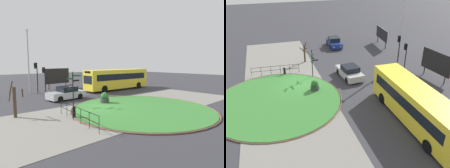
# 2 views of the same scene
# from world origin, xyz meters

# --- Properties ---
(ground) EXTENTS (120.00, 120.00, 0.00)m
(ground) POSITION_xyz_m (0.00, 0.00, 0.00)
(ground) COLOR #333338
(sidewalk_paving) EXTENTS (32.00, 8.46, 0.02)m
(sidewalk_paving) POSITION_xyz_m (0.00, -1.77, 0.01)
(sidewalk_paving) COLOR gray
(sidewalk_paving) RESTS_ON ground
(grass_island) EXTENTS (12.16, 12.16, 0.10)m
(grass_island) POSITION_xyz_m (2.86, -2.84, 0.05)
(grass_island) COLOR #387A33
(grass_island) RESTS_ON ground
(grass_kerb_ring) EXTENTS (12.47, 12.47, 0.11)m
(grass_kerb_ring) POSITION_xyz_m (2.86, -2.84, 0.06)
(grass_kerb_ring) COLOR brown
(grass_kerb_ring) RESTS_ON ground
(signpost_directional) EXTENTS (1.24, 0.99, 3.30)m
(signpost_directional) POSITION_xyz_m (-1.44, 1.60, 1.93)
(signpost_directional) COLOR black
(signpost_directional) RESTS_ON ground
(bollard_foreground) EXTENTS (0.25, 0.25, 0.92)m
(bollard_foreground) POSITION_xyz_m (-3.12, -1.46, 0.47)
(bollard_foreground) COLOR black
(bollard_foreground) RESTS_ON ground
(railing_grass_edge) EXTENTS (0.35, 5.51, 1.07)m
(railing_grass_edge) POSITION_xyz_m (-3.46, -2.47, 0.69)
(railing_grass_edge) COLOR black
(railing_grass_edge) RESTS_ON ground
(bus_yellow) EXTENTS (10.92, 2.53, 3.05)m
(bus_yellow) POSITION_xyz_m (9.66, 7.78, 1.65)
(bus_yellow) COLOR yellow
(bus_yellow) RESTS_ON ground
(car_near_lane) EXTENTS (4.03, 1.96, 1.49)m
(car_near_lane) POSITION_xyz_m (-11.43, 7.15, 0.69)
(car_near_lane) COLOR navy
(car_near_lane) RESTS_ON ground
(car_far_lane) EXTENTS (4.19, 2.24, 1.46)m
(car_far_lane) POSITION_xyz_m (-0.08, 5.61, 0.67)
(car_far_lane) COLOR #B7B7BC
(car_far_lane) RESTS_ON ground
(traffic_light_near) EXTENTS (0.49, 0.29, 4.10)m
(traffic_light_near) POSITION_xyz_m (-1.00, 12.26, 2.99)
(traffic_light_near) COLOR black
(traffic_light_near) RESTS_ON ground
(traffic_light_far) EXTENTS (0.48, 0.31, 3.47)m
(traffic_light_far) POSITION_xyz_m (0.15, 12.54, 2.55)
(traffic_light_far) COLOR black
(traffic_light_far) RESTS_ON ground
(lamppost_tall) EXTENTS (0.32, 0.32, 8.42)m
(lamppost_tall) POSITION_xyz_m (-1.78, 12.76, 4.51)
(lamppost_tall) COLOR #B7B7BC
(lamppost_tall) RESTS_ON ground
(billboard_left) EXTENTS (4.64, 0.66, 2.71)m
(billboard_left) POSITION_xyz_m (-9.81, 14.57, 1.79)
(billboard_left) COLOR black
(billboard_left) RESTS_ON ground
(billboard_right) EXTENTS (4.16, 0.72, 3.21)m
(billboard_right) POSITION_xyz_m (3.13, 14.70, 1.98)
(billboard_right) COLOR black
(billboard_right) RESTS_ON ground
(planter_near_signpost) EXTENTS (0.88, 0.88, 1.15)m
(planter_near_signpost) POSITION_xyz_m (1.81, 1.09, 0.52)
(planter_near_signpost) COLOR #383838
(planter_near_signpost) RESTS_ON ground
(street_tree_bare) EXTENTS (1.22, 1.19, 2.73)m
(street_tree_bare) POSITION_xyz_m (-6.34, 1.58, 1.32)
(street_tree_bare) COLOR #423323
(street_tree_bare) RESTS_ON ground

